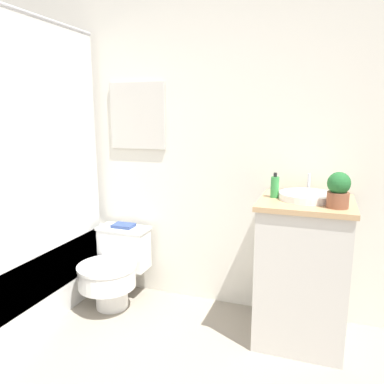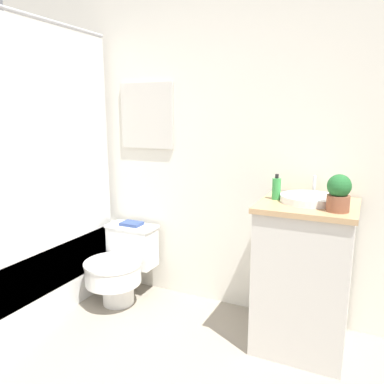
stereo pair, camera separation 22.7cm
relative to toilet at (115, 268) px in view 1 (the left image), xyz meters
name	(u,v)px [view 1 (the left image)]	position (x,y,z in m)	size (l,w,h in m)	color
wall_back	(176,134)	(0.37, 0.32, 0.97)	(3.46, 0.07, 2.50)	silver
shower_area	(9,279)	(-0.54, -0.45, 0.02)	(0.60, 1.48, 1.98)	white
toilet	(115,268)	(0.00, 0.00, 0.00)	(0.42, 0.56, 0.55)	white
vanity	(302,271)	(1.32, 0.01, 0.16)	(0.55, 0.54, 0.90)	beige
sink	(307,196)	(1.32, 0.03, 0.63)	(0.33, 0.36, 0.13)	white
soap_bottle	(275,187)	(1.13, 0.02, 0.68)	(0.05, 0.05, 0.15)	green
potted_plant	(338,190)	(1.49, -0.13, 0.71)	(0.12, 0.12, 0.20)	brown
book_on_tank	(123,226)	(0.00, 0.15, 0.28)	(0.16, 0.12, 0.02)	#33477F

